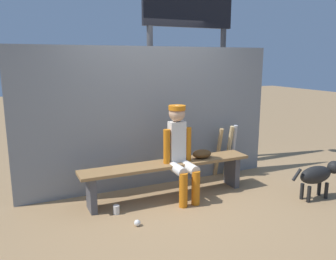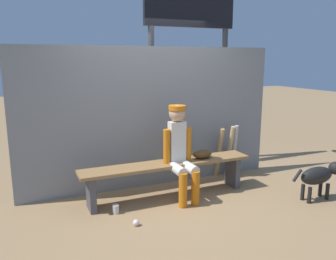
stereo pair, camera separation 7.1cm
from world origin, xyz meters
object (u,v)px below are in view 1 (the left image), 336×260
object	(u,v)px
player_seated	(180,149)
bat_aluminum_silver	(233,150)
baseball_glove	(202,154)
dog	(319,175)
bat_wood_tan	(218,152)
cup_on_ground	(116,210)
cup_on_bench	(178,157)
bat_wood_natural	(228,151)
dugout_bench	(168,170)
baseball	(137,223)
scoreboard	(192,33)

from	to	relation	value
player_seated	bat_aluminum_silver	bearing A→B (deg)	21.50
baseball_glove	dog	world-z (taller)	baseball_glove
bat_wood_tan	bat_aluminum_silver	world-z (taller)	bat_aluminum_silver
bat_aluminum_silver	dog	size ratio (longest dim) A/B	1.01
player_seated	bat_aluminum_silver	world-z (taller)	player_seated
cup_on_ground	player_seated	bearing A→B (deg)	6.64
player_seated	cup_on_bench	bearing A→B (deg)	78.42
bat_aluminum_silver	bat_wood_natural	bearing A→B (deg)	175.60
dugout_bench	cup_on_ground	size ratio (longest dim) A/B	21.82
baseball	dugout_bench	bearing A→B (deg)	42.87
player_seated	bat_wood_natural	xyz separation A→B (m)	(1.10, 0.47, -0.27)
bat_aluminum_silver	baseball	distance (m)	2.24
cup_on_ground	scoreboard	bearing A→B (deg)	39.24
cup_on_bench	player_seated	bearing A→B (deg)	-101.58
player_seated	cup_on_bench	size ratio (longest dim) A/B	11.51
baseball_glove	scoreboard	size ratio (longest dim) A/B	0.08
bat_wood_natural	cup_on_ground	size ratio (longest dim) A/B	7.75
baseball_glove	bat_aluminum_silver	size ratio (longest dim) A/B	0.33
player_seated	cup_on_bench	distance (m)	0.19
baseball_glove	player_seated	bearing A→B (deg)	-164.38
baseball_glove	scoreboard	bearing A→B (deg)	68.36
cup_on_ground	cup_on_bench	size ratio (longest dim) A/B	1.00
scoreboard	player_seated	bearing A→B (deg)	-123.01
bat_wood_tan	scoreboard	bearing A→B (deg)	92.72
dog	bat_aluminum_silver	bearing A→B (deg)	113.06
dog	bat_wood_natural	bearing A→B (deg)	116.06
bat_wood_tan	bat_aluminum_silver	bearing A→B (deg)	-15.84
bat_wood_natural	dog	world-z (taller)	bat_wood_natural
player_seated	bat_wood_tan	world-z (taller)	player_seated
cup_on_bench	dog	distance (m)	1.91
baseball_glove	cup_on_ground	xyz separation A→B (m)	(-1.33, -0.22, -0.50)
dog	player_seated	bearing A→B (deg)	155.55
player_seated	bat_wood_natural	distance (m)	1.22
cup_on_bench	dog	bearing A→B (deg)	-28.00
dugout_bench	bat_aluminum_silver	distance (m)	1.36
dugout_bench	cup_on_ground	xyz separation A→B (m)	(-0.80, -0.22, -0.32)
baseball	scoreboard	size ratio (longest dim) A/B	0.02
player_seated	bat_wood_natural	world-z (taller)	player_seated
cup_on_bench	dog	xyz separation A→B (m)	(1.68, -0.89, -0.21)
bat_aluminum_silver	baseball	xyz separation A→B (m)	(-1.98, -0.98, -0.39)
bat_wood_tan	scoreboard	distance (m)	2.08
dugout_bench	player_seated	size ratio (longest dim) A/B	1.90
baseball	dog	world-z (taller)	dog
baseball	cup_on_bench	xyz separation A→B (m)	(0.83, 0.63, 0.51)
baseball_glove	dog	size ratio (longest dim) A/B	0.33
baseball	scoreboard	bearing A→B (deg)	48.11
bat_aluminum_silver	dog	bearing A→B (deg)	-66.94
baseball_glove	bat_wood_tan	bearing A→B (deg)	37.40
bat_wood_tan	bat_aluminum_silver	xyz separation A→B (m)	(0.23, -0.07, 0.02)
bat_wood_tan	dog	distance (m)	1.51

